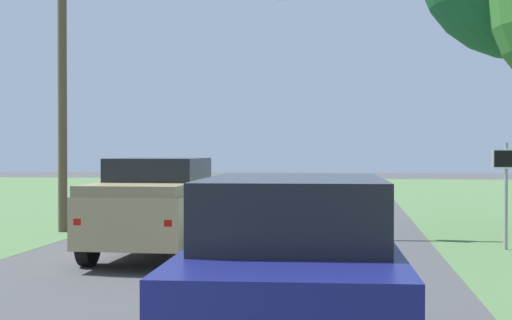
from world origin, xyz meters
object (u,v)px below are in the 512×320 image
object	(u,v)px
keep_moving_sign	(506,181)
red_suv_near	(294,267)
pickup_truck_lead	(161,206)
traffic_light	(123,43)

from	to	relation	value
keep_moving_sign	red_suv_near	bearing A→B (deg)	-112.43
pickup_truck_lead	red_suv_near	bearing A→B (deg)	-66.67
pickup_truck_lead	keep_moving_sign	bearing A→B (deg)	14.76
pickup_truck_lead	traffic_light	bearing A→B (deg)	115.76
pickup_truck_lead	traffic_light	world-z (taller)	traffic_light
red_suv_near	traffic_light	distance (m)	13.59
red_suv_near	pickup_truck_lead	size ratio (longest dim) A/B	0.88
red_suv_near	keep_moving_sign	size ratio (longest dim) A/B	1.98
pickup_truck_lead	keep_moving_sign	xyz separation A→B (m)	(7.21, 1.90, 0.48)
red_suv_near	traffic_light	world-z (taller)	traffic_light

